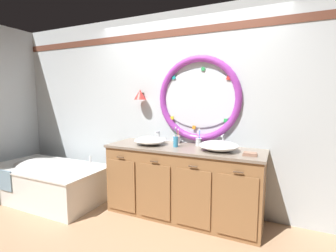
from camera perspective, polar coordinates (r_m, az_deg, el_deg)
The scene contains 12 objects.
ground_plane at distance 3.13m, azimuth -0.62°, elevation -21.65°, with size 14.00×14.00×0.00m, color tan.
back_wall_assembly at distance 3.29m, azimuth 3.99°, elevation 3.76°, with size 6.40×0.26×2.60m.
vanity_counter at distance 3.12m, azimuth 3.46°, elevation -12.85°, with size 1.93×0.63×0.88m.
bathtub at distance 4.03m, azimuth -26.01°, elevation -10.98°, with size 1.67×0.89×0.61m.
sink_basin_left at distance 3.15m, azimuth -4.16°, elevation -3.40°, with size 0.41×0.41×0.10m.
sink_basin_right at distance 2.84m, azimuth 11.69°, elevation -4.54°, with size 0.45×0.45×0.12m.
faucet_set_left at distance 3.36m, azimuth -2.19°, elevation -2.63°, with size 0.22×0.13×0.15m.
faucet_set_right at distance 3.07m, azimuth 12.71°, elevation -3.66°, with size 0.21×0.13×0.16m.
toothbrush_holder_left at distance 3.24m, azimuth 2.04°, elevation -3.06°, with size 0.09×0.09×0.22m.
toothbrush_holder_right at distance 3.08m, azimuth 7.12°, elevation -3.59°, with size 0.08×0.08×0.22m.
soap_dispenser at distance 3.00m, azimuth 1.80°, elevation -3.60°, with size 0.06×0.07×0.16m.
folded_hand_towel at distance 2.71m, azimuth 18.58°, elevation -6.23°, with size 0.14×0.10×0.03m.
Camera 1 is at (1.18, -2.48, 1.50)m, focal length 26.15 mm.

